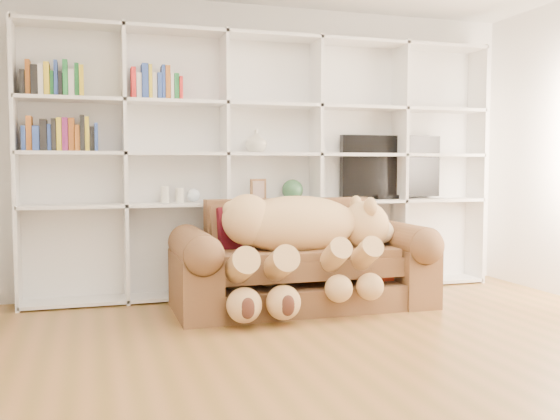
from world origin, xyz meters
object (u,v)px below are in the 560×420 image
object	(u,v)px
teddy_bear	(301,236)
gift_box	(373,288)
sofa	(302,267)
tv	(391,168)

from	to	relation	value
teddy_bear	gift_box	xyz separation A→B (m)	(0.71, 0.12, -0.49)
sofa	tv	size ratio (longest dim) A/B	2.02
gift_box	tv	distance (m)	1.38
sofa	teddy_bear	distance (m)	0.34
teddy_bear	gift_box	bearing A→B (deg)	18.81
teddy_bear	gift_box	distance (m)	0.87
gift_box	teddy_bear	bearing A→B (deg)	-170.41
sofa	teddy_bear	world-z (taller)	teddy_bear
teddy_bear	tv	world-z (taller)	tv
gift_box	tv	size ratio (longest dim) A/B	0.31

